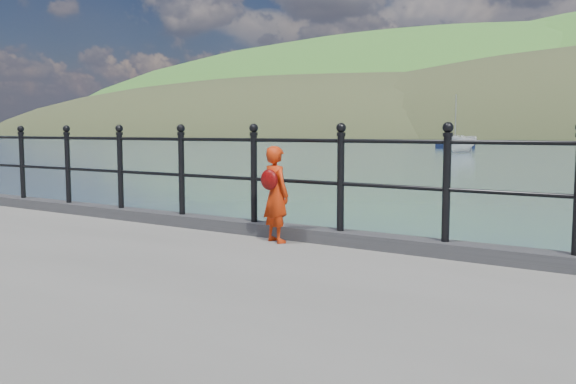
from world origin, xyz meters
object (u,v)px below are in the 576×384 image
Objects in this scene: railing at (295,168)px; launch_white at (461,144)px; sailboat_left at (455,146)px; child at (276,194)px.

launch_white is (-16.04, 55.01, -0.85)m from railing.
sailboat_left reaches higher than launch_white.
sailboat_left is at bearing 122.33° from launch_white.
sailboat_left reaches higher than railing.
railing reaches higher than child.
child reaches higher than launch_white.
sailboat_left reaches higher than child.
railing is 0.41m from child.
sailboat_left is (-21.94, 70.56, -1.48)m from railing.
railing is at bearing -80.97° from child.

